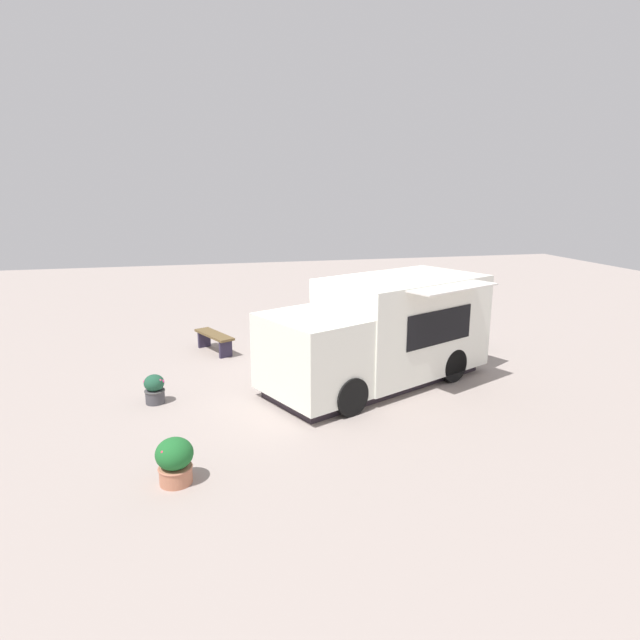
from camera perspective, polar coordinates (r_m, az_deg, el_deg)
ground_plane at (r=12.27m, az=1.10°, el=-6.00°), size 40.00×40.00×0.00m
food_truck at (r=11.68m, az=6.66°, el=-1.53°), size 5.53×4.01×2.28m
person_customer at (r=15.63m, az=7.98°, el=-0.51°), size 0.67×0.74×0.87m
planter_flowering_near at (r=8.20m, az=-15.27°, el=-14.26°), size 0.54×0.54×0.69m
planter_flowering_far at (r=11.17m, az=-17.28°, el=-7.02°), size 0.41×0.40×0.59m
plaza_bench at (r=14.21m, az=-11.24°, el=-1.94°), size 0.99×1.51×0.50m
trash_bin at (r=14.79m, az=15.51°, el=-1.10°), size 0.53×0.53×0.96m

